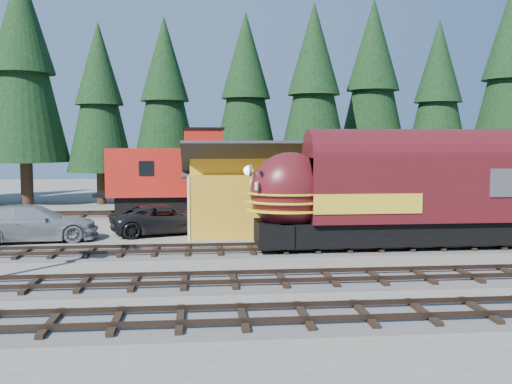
{
  "coord_description": "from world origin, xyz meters",
  "views": [
    {
      "loc": [
        -5.41,
        -22.6,
        5.19
      ],
      "look_at": [
        -2.77,
        4.0,
        2.86
      ],
      "focal_mm": 40.0,
      "sensor_mm": 36.0,
      "label": 1
    }
  ],
  "objects": [
    {
      "name": "pickup_truck_a",
      "position": [
        -7.41,
        9.86,
        0.84
      ],
      "size": [
        6.57,
        4.42,
        1.67
      ],
      "primitive_type": "imported",
      "rotation": [
        0.0,
        0.0,
        1.87
      ],
      "color": "black",
      "rests_on": "ground"
    },
    {
      "name": "conifer_backdrop",
      "position": [
        3.71,
        24.82,
        10.32
      ],
      "size": [
        80.48,
        23.0,
        17.29
      ],
      "color": "black",
      "rests_on": "ground"
    },
    {
      "name": "locomotive",
      "position": [
        4.57,
        4.0,
        2.57
      ],
      "size": [
        16.2,
        3.22,
        4.4
      ],
      "color": "black",
      "rests_on": "ground"
    },
    {
      "name": "caboose",
      "position": [
        -6.15,
        18.0,
        2.82
      ],
      "size": [
        11.08,
        3.21,
        5.76
      ],
      "color": "black",
      "rests_on": "ground"
    },
    {
      "name": "depot",
      "position": [
        -0.0,
        10.5,
        2.96
      ],
      "size": [
        12.8,
        7.0,
        5.3
      ],
      "color": "gold",
      "rests_on": "ground"
    },
    {
      "name": "pickup_truck_b",
      "position": [
        -14.14,
        8.05,
        0.96
      ],
      "size": [
        6.94,
        3.65,
        1.92
      ],
      "primitive_type": "imported",
      "rotation": [
        0.0,
        0.0,
        1.72
      ],
      "color": "#9FA1A7",
      "rests_on": "ground"
    },
    {
      "name": "ground",
      "position": [
        0.0,
        0.0,
        0.0
      ],
      "size": [
        120.0,
        120.0,
        0.0
      ],
      "primitive_type": "plane",
      "color": "#6B665B",
      "rests_on": "ground"
    },
    {
      "name": "track_spur",
      "position": [
        -10.0,
        18.0,
        0.06
      ],
      "size": [
        32.0,
        3.2,
        0.33
      ],
      "color": "#4C4947",
      "rests_on": "ground"
    },
    {
      "name": "track_siding",
      "position": [
        10.0,
        4.0,
        0.06
      ],
      "size": [
        68.0,
        3.2,
        0.33
      ],
      "color": "#4C4947",
      "rests_on": "ground"
    }
  ]
}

